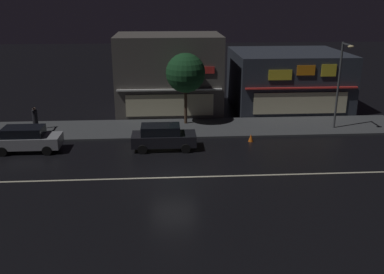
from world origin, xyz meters
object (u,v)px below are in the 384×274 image
(parked_car_near_kerb, at_px, (163,137))
(traffic_cone, at_px, (251,138))
(streetlamp_mid, at_px, (340,78))
(pedestrian_on_sidewalk, at_px, (35,121))
(parked_car_trailing, at_px, (27,139))

(parked_car_near_kerb, xyz_separation_m, traffic_cone, (6.22, 1.12, -0.59))
(streetlamp_mid, relative_size, traffic_cone, 11.86)
(streetlamp_mid, relative_size, pedestrian_on_sidewalk, 3.31)
(parked_car_near_kerb, bearing_deg, pedestrian_on_sidewalk, 158.73)
(streetlamp_mid, xyz_separation_m, traffic_cone, (-6.98, -2.20, -3.75))
(streetlamp_mid, relative_size, parked_car_near_kerb, 1.52)
(parked_car_trailing, bearing_deg, streetlamp_mid, -171.88)
(streetlamp_mid, distance_m, traffic_cone, 8.22)
(streetlamp_mid, distance_m, parked_car_near_kerb, 13.97)
(pedestrian_on_sidewalk, height_order, traffic_cone, pedestrian_on_sidewalk)
(streetlamp_mid, bearing_deg, traffic_cone, -162.49)
(pedestrian_on_sidewalk, bearing_deg, streetlamp_mid, -175.45)
(parked_car_near_kerb, height_order, traffic_cone, parked_car_near_kerb)
(streetlamp_mid, height_order, traffic_cone, streetlamp_mid)
(parked_car_trailing, distance_m, traffic_cone, 15.28)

